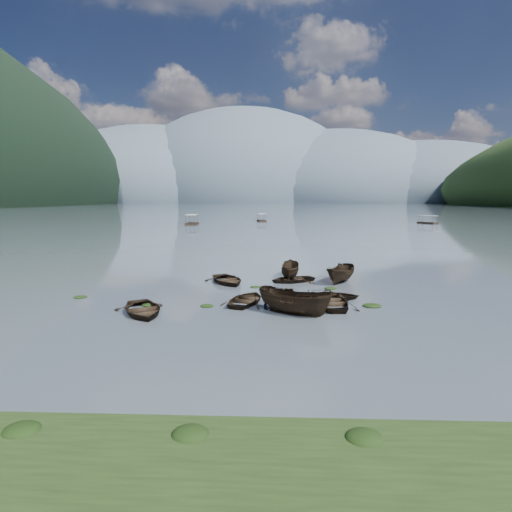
{
  "coord_description": "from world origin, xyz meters",
  "views": [
    {
      "loc": [
        1.31,
        -22.63,
        6.94
      ],
      "look_at": [
        0.0,
        12.0,
        2.0
      ],
      "focal_mm": 28.0,
      "sensor_mm": 36.0,
      "label": 1
    }
  ],
  "objects_px": {
    "pontoon_left": "(192,224)",
    "pontoon_centre": "(262,221)",
    "rowboat_0": "(143,314)",
    "rowboat_3": "(332,305)"
  },
  "relations": [
    {
      "from": "rowboat_0",
      "to": "pontoon_centre",
      "type": "xyz_separation_m",
      "value": [
        4.83,
        104.34,
        0.0
      ]
    },
    {
      "from": "pontoon_left",
      "to": "pontoon_centre",
      "type": "relative_size",
      "value": 1.14
    },
    {
      "from": "rowboat_0",
      "to": "pontoon_left",
      "type": "distance_m",
      "value": 88.8
    },
    {
      "from": "rowboat_0",
      "to": "pontoon_left",
      "type": "height_order",
      "value": "pontoon_left"
    },
    {
      "from": "pontoon_left",
      "to": "pontoon_centre",
      "type": "xyz_separation_m",
      "value": [
        19.16,
        16.7,
        0.0
      ]
    },
    {
      "from": "rowboat_3",
      "to": "pontoon_left",
      "type": "height_order",
      "value": "pontoon_left"
    },
    {
      "from": "pontoon_left",
      "to": "pontoon_centre",
      "type": "distance_m",
      "value": 25.42
    },
    {
      "from": "rowboat_0",
      "to": "rowboat_3",
      "type": "xyz_separation_m",
      "value": [
        11.85,
        2.41,
        0.0
      ]
    },
    {
      "from": "rowboat_3",
      "to": "pontoon_left",
      "type": "xyz_separation_m",
      "value": [
        -26.19,
        85.23,
        0.0
      ]
    },
    {
      "from": "rowboat_0",
      "to": "rowboat_3",
      "type": "bearing_deg",
      "value": -15.36
    }
  ]
}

